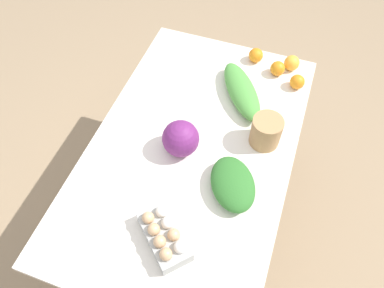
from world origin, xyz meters
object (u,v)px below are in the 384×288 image
paper_bag (266,131)px  greens_bunch_beet_tops (242,91)px  greens_bunch_kale (233,184)px  orange_1 (297,82)px  orange_3 (256,55)px  egg_carton (164,235)px  orange_0 (278,69)px  orange_2 (292,63)px  cabbage_purple (181,139)px

paper_bag → greens_bunch_beet_tops: 0.26m
paper_bag → greens_bunch_kale: bearing=166.5°
greens_bunch_kale → orange_1: greens_bunch_kale is taller
greens_bunch_kale → orange_1: bearing=-12.2°
paper_bag → orange_3: paper_bag is taller
egg_carton → orange_0: 0.97m
paper_bag → orange_0: size_ratio=1.89×
paper_bag → orange_2: bearing=-2.8°
paper_bag → orange_2: 0.47m
greens_bunch_beet_tops → orange_3: greens_bunch_beet_tops is taller
orange_0 → greens_bunch_beet_tops: bearing=148.6°
greens_bunch_beet_tops → cabbage_purple: bearing=156.6°
cabbage_purple → orange_0: (0.57, -0.28, -0.04)m
orange_0 → orange_1: (-0.06, -0.10, -0.00)m
egg_carton → orange_1: size_ratio=3.60×
greens_bunch_beet_tops → orange_3: size_ratio=5.15×
cabbage_purple → orange_2: size_ratio=2.04×
greens_bunch_beet_tops → paper_bag: bearing=-143.1°
paper_bag → orange_1: paper_bag is taller
orange_1 → orange_3: bearing=63.7°
orange_1 → orange_2: (0.11, 0.05, 0.00)m
greens_bunch_kale → orange_0: bearing=-2.6°
egg_carton → greens_bunch_kale: (0.28, -0.17, -0.00)m
egg_carton → orange_3: (1.01, -0.08, -0.01)m
greens_bunch_beet_tops → orange_1: greens_bunch_beet_tops is taller
egg_carton → greens_bunch_beet_tops: size_ratio=0.68×
greens_bunch_beet_tops → greens_bunch_kale: 0.48m
paper_bag → greens_bunch_beet_tops: size_ratio=0.37×
greens_bunch_kale → orange_1: size_ratio=3.57×
greens_bunch_beet_tops → orange_2: bearing=-34.6°
egg_carton → orange_2: 1.04m
greens_bunch_beet_tops → orange_0: 0.24m
egg_carton → orange_0: bearing=-58.8°
egg_carton → greens_bunch_beet_tops: egg_carton is taller
paper_bag → greens_bunch_beet_tops: paper_bag is taller
orange_3 → greens_bunch_kale: bearing=-173.0°
greens_bunch_kale → orange_3: size_ratio=3.46×
greens_bunch_beet_tops → greens_bunch_kale: (-0.47, -0.09, 0.00)m
cabbage_purple → orange_3: cabbage_purple is taller
cabbage_purple → paper_bag: bearing=-63.6°
cabbage_purple → greens_bunch_kale: cabbage_purple is taller
orange_1 → greens_bunch_kale: bearing=167.8°
cabbage_purple → egg_carton: size_ratio=0.61×
orange_1 → orange_0: bearing=61.8°
orange_0 → orange_1: size_ratio=1.03×
orange_3 → egg_carton: bearing=175.6°
greens_bunch_kale → orange_0: 0.68m
orange_1 → orange_2: bearing=22.8°
orange_2 → greens_bunch_kale: bearing=173.3°
egg_carton → orange_0: (0.95, -0.20, -0.01)m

